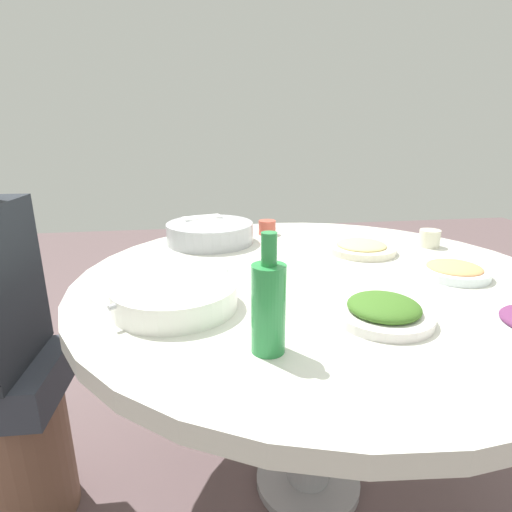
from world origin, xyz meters
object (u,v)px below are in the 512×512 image
Objects in this scene: dish_greens at (383,311)px; round_dining_table at (316,306)px; stool_for_diner_left at (16,457)px; soup_bowl at (175,296)px; dish_shrimp at (454,270)px; tea_cup_far at (430,238)px; rice_bowl at (210,232)px; green_bottle at (269,305)px; dish_noodles at (361,247)px; tea_cup_near at (267,227)px.

round_dining_table is at bearing -80.40° from dish_greens.
round_dining_table reaches higher than stool_for_diner_left.
dish_greens is (-0.46, 0.14, -0.01)m from soup_bowl.
dish_shrimp is at bearing 175.01° from stool_for_diner_left.
round_dining_table is 4.72× the size of soup_bowl.
soup_bowl is 1.36× the size of dish_greens.
rice_bowl is at bearing -12.64° from tea_cup_far.
green_bottle is at bearing 128.57° from soup_bowl.
tea_cup_far is (-0.89, -0.40, 0.00)m from soup_bowl.
dish_greens is 0.69m from tea_cup_far.
green_bottle reaches higher than stool_for_diner_left.
dish_noodles is 0.74m from green_bottle.
round_dining_table is at bearing 41.64° from dish_noodles.
soup_bowl is at bearing 24.16° from tea_cup_far.
green_bottle reaches higher than dish_greens.
tea_cup_near is at bearing -100.05° from green_bottle.
soup_bowl reaches higher than stool_for_diner_left.
round_dining_table is 0.34m from dish_greens.
green_bottle is 1.07m from stool_for_diner_left.
dish_greens is 2.98× the size of tea_cup_far.
rice_bowl is 0.95m from stool_for_diner_left.
dish_shrimp is (-0.38, 0.08, 0.12)m from round_dining_table.
tea_cup_near is at bearing -117.03° from soup_bowl.
soup_bowl is 0.30m from green_bottle.
tea_cup_near is at bearing -26.12° from tea_cup_far.
soup_bowl is at bearing 62.97° from tea_cup_near.
dish_noodles is 3.36× the size of tea_cup_near.
soup_bowl is 0.48m from dish_greens.
soup_bowl reaches higher than dish_noodles.
dish_greens reaches higher than dish_shrimp.
rice_bowl is at bearing -53.10° from round_dining_table.
dish_noodles is 1.29m from stool_for_diner_left.
stool_for_diner_left is (1.14, 0.15, -0.58)m from dish_noodles.
tea_cup_far is at bearing -138.45° from green_bottle.
tea_cup_near is (-0.16, -0.89, -0.06)m from green_bottle.
dish_greens reaches higher than round_dining_table.
dish_noodles is 0.55× the size of stool_for_diner_left.
round_dining_table is 0.51m from tea_cup_near.
dish_shrimp is at bearing -144.38° from dish_greens.
dish_noodles is 1.00× the size of green_bottle.
round_dining_table is 7.14× the size of dish_shrimp.
tea_cup_near is at bearing -51.94° from dish_shrimp.
rice_bowl is 0.80m from green_bottle.
green_bottle reaches higher than dish_noodles.
tea_cup_far is 0.17× the size of stool_for_diner_left.
rice_bowl is at bearing -150.51° from stool_for_diner_left.
rice_bowl is at bearing -34.97° from dish_shrimp.
round_dining_table is 5.98× the size of green_bottle.
dish_noodles is at bearing -107.67° from dish_greens.
soup_bowl is 0.79m from dish_shrimp.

